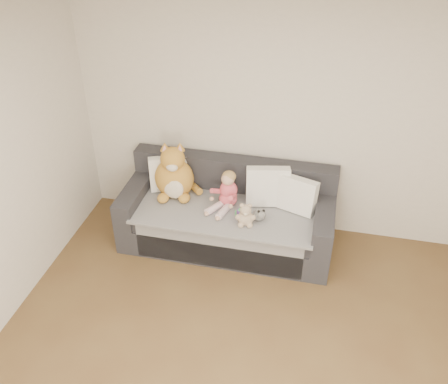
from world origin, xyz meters
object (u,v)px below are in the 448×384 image
Objects in this scene: sofa at (228,216)px; toddler at (227,192)px; sippy_cup at (241,212)px; teddy_bear at (245,216)px; plush_cat at (174,176)px.

toddler is (-0.01, -0.03, 0.33)m from sofa.
toddler reaches higher than sippy_cup.
toddler reaches higher than sofa.
toddler is 1.61× the size of teddy_bear.
plush_cat is 2.53× the size of teddy_bear.
toddler is at bearing -103.24° from sofa.
teddy_bear is (0.24, -0.31, 0.27)m from sofa.
toddler is at bearing 122.23° from teddy_bear.
sippy_cup is at bearing 113.97° from teddy_bear.
toddler is at bearing 136.35° from sippy_cup.
sofa is 8.64× the size of teddy_bear.
sofa is at bearing -18.01° from plush_cat.
sippy_cup is at bearing -21.93° from toddler.
sofa is 5.37× the size of toddler.
plush_cat is at bearing 174.66° from sofa.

